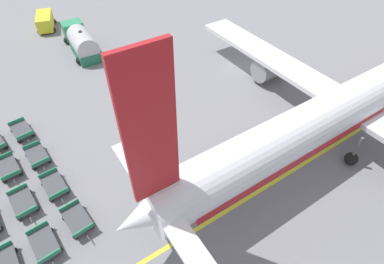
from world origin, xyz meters
name	(u,v)px	position (x,y,z in m)	size (l,w,h in m)	color
ground_plane	(240,68)	(0.00, 0.00, 0.00)	(500.00, 500.00, 0.00)	gray
airplane	(363,98)	(13.57, 0.21, 3.55)	(39.01, 44.99, 13.92)	white
fuel_tanker_primary	(82,43)	(-14.81, -12.61, 1.38)	(8.55, 4.11, 3.30)	#2D8C5B
service_van	(45,21)	(-24.63, -13.71, 1.08)	(5.02, 3.51, 1.97)	yellow
baggage_dolly_row_mid_a_col_b	(8,168)	(-0.73, -25.33, 0.46)	(3.19, 1.57, 0.92)	#424449
baggage_dolly_row_mid_a_col_c	(23,203)	(3.30, -25.41, 0.46)	(3.19, 1.58, 0.92)	#424449
baggage_dolly_row_mid_a_col_d	(44,244)	(7.30, -25.31, 0.46)	(3.20, 1.59, 0.92)	#424449
baggage_dolly_row_mid_b_col_a	(22,131)	(-4.48, -23.17, 0.46)	(3.20, 1.61, 0.92)	#424449
baggage_dolly_row_mid_b_col_b	(37,156)	(-0.58, -23.12, 0.46)	(3.20, 1.59, 0.92)	#424449
baggage_dolly_row_mid_b_col_c	(54,185)	(3.22, -23.13, 0.46)	(3.20, 1.60, 0.92)	#424449
baggage_dolly_row_mid_b_col_d	(77,220)	(7.00, -22.97, 0.46)	(3.19, 1.57, 0.92)	#424449
stand_guidance_stripe	(277,180)	(13.25, -9.45, 0.00)	(2.81, 24.58, 0.01)	yellow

